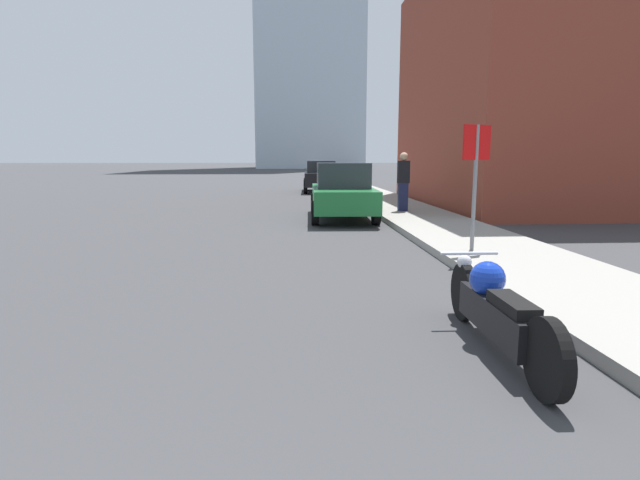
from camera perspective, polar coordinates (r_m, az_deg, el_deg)
sidewalk at (r=39.88m, az=2.05°, el=6.87°), size 2.32×240.00×0.15m
brick_storefront at (r=21.39m, az=26.82°, el=15.27°), size 10.58×10.84×8.70m
motorcycle at (r=4.94m, az=19.44°, el=-7.47°), size 0.62×2.51×0.80m
parked_car_green at (r=14.77m, az=2.56°, el=5.60°), size 1.96×4.59×1.64m
parked_car_black at (r=26.80m, az=0.08°, el=7.31°), size 1.93×4.53×1.64m
stop_sign at (r=9.17m, az=17.38°, el=8.10°), size 0.57×0.26×2.20m
pedestrian at (r=15.76m, az=9.50°, el=6.70°), size 0.36×0.25×1.81m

